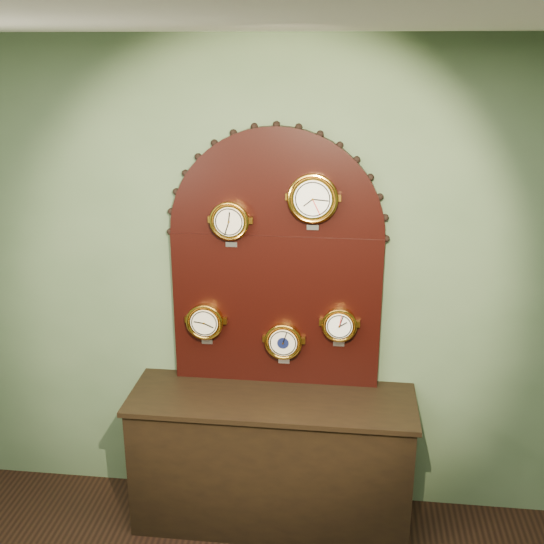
# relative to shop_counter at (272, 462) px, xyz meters

# --- Properties ---
(wall_back) EXTENTS (4.00, 0.00, 4.00)m
(wall_back) POSITION_rel_shop_counter_xyz_m (0.00, 0.27, 1.00)
(wall_back) COLOR #4E6645
(wall_back) RESTS_ON ground
(ceiling) EXTENTS (5.00, 5.00, 0.00)m
(ceiling) POSITION_rel_shop_counter_xyz_m (0.00, -2.23, 2.40)
(ceiling) COLOR white
(ceiling) RESTS_ON wall_back
(shop_counter) EXTENTS (1.60, 0.50, 0.80)m
(shop_counter) POSITION_rel_shop_counter_xyz_m (0.00, 0.00, 0.00)
(shop_counter) COLOR black
(shop_counter) RESTS_ON ground_plane
(display_board) EXTENTS (1.26, 0.06, 1.53)m
(display_board) POSITION_rel_shop_counter_xyz_m (0.00, 0.22, 1.23)
(display_board) COLOR black
(display_board) RESTS_ON shop_counter
(roman_clock) EXTENTS (0.22, 0.08, 0.27)m
(roman_clock) POSITION_rel_shop_counter_xyz_m (-0.25, 0.15, 1.42)
(roman_clock) COLOR gold
(roman_clock) RESTS_ON display_board
(arabic_clock) EXTENTS (0.27, 0.08, 0.32)m
(arabic_clock) POSITION_rel_shop_counter_xyz_m (0.20, 0.15, 1.56)
(arabic_clock) COLOR gold
(arabic_clock) RESTS_ON display_board
(hygrometer) EXTENTS (0.22, 0.08, 0.27)m
(hygrometer) POSITION_rel_shop_counter_xyz_m (-0.41, 0.15, 0.82)
(hygrometer) COLOR gold
(hygrometer) RESTS_ON display_board
(barometer) EXTENTS (0.22, 0.08, 0.27)m
(barometer) POSITION_rel_shop_counter_xyz_m (0.05, 0.15, 0.72)
(barometer) COLOR gold
(barometer) RESTS_ON display_board
(tide_clock) EXTENTS (0.20, 0.08, 0.25)m
(tide_clock) POSITION_rel_shop_counter_xyz_m (0.37, 0.15, 0.84)
(tide_clock) COLOR gold
(tide_clock) RESTS_ON display_board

